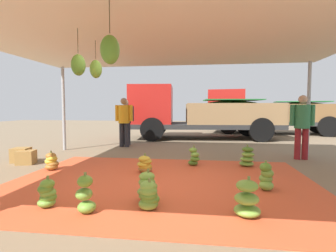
{
  "coord_description": "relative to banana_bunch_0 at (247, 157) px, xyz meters",
  "views": [
    {
      "loc": [
        0.79,
        -4.77,
        1.4
      ],
      "look_at": [
        -0.12,
        1.8,
        0.94
      ],
      "focal_mm": 27.91,
      "sensor_mm": 36.0,
      "label": 1
    }
  ],
  "objects": [
    {
      "name": "banana_bunch_9",
      "position": [
        -4.42,
        -0.96,
        -0.03
      ],
      "size": [
        0.38,
        0.38,
        0.43
      ],
      "color": "#996628",
      "rests_on": "tarp_orange"
    },
    {
      "name": "crate_1",
      "position": [
        -5.71,
        -0.25,
        -0.04
      ],
      "size": [
        0.46,
        0.45,
        0.37
      ],
      "primitive_type": "cube",
      "rotation": [
        0.0,
        0.0,
        0.17
      ],
      "color": "olive",
      "rests_on": "ground"
    },
    {
      "name": "ground_plane",
      "position": [
        -1.82,
        1.43,
        -0.23
      ],
      "size": [
        40.0,
        40.0,
        0.0
      ],
      "primitive_type": "plane",
      "color": "#7F6B51"
    },
    {
      "name": "banana_bunch_6",
      "position": [
        -1.86,
        -2.59,
        -0.01
      ],
      "size": [
        0.4,
        0.41,
        0.49
      ],
      "color": "#6B9E38",
      "rests_on": "tarp_orange"
    },
    {
      "name": "tarp_orange",
      "position": [
        -1.82,
        -1.57,
        -0.22
      ],
      "size": [
        5.73,
        4.33,
        0.01
      ],
      "primitive_type": "cube",
      "color": "#D1512D",
      "rests_on": "ground"
    },
    {
      "name": "banana_bunch_3",
      "position": [
        -3.21,
        -3.01,
        -0.03
      ],
      "size": [
        0.29,
        0.3,
        0.44
      ],
      "color": "#6B9E38",
      "rests_on": "tarp_orange"
    },
    {
      "name": "tent_canopy",
      "position": [
        -1.84,
        -1.66,
        2.48
      ],
      "size": [
        8.0,
        7.0,
        2.8
      ],
      "color": "#9EA0A5",
      "rests_on": "ground"
    },
    {
      "name": "banana_bunch_5",
      "position": [
        -0.48,
        -2.98,
        -0.0
      ],
      "size": [
        0.43,
        0.43,
        0.52
      ],
      "color": "#75A83D",
      "rests_on": "tarp_orange"
    },
    {
      "name": "banana_bunch_7",
      "position": [
        -2.58,
        -3.15,
        0.02
      ],
      "size": [
        0.35,
        0.33,
        0.55
      ],
      "color": "#6B9E38",
      "rests_on": "tarp_orange"
    },
    {
      "name": "banana_bunch_1",
      "position": [
        -1.77,
        -2.9,
        -0.03
      ],
      "size": [
        0.35,
        0.35,
        0.43
      ],
      "color": "#6B9E38",
      "rests_on": "tarp_orange"
    },
    {
      "name": "worker_2",
      "position": [
        -3.95,
        3.17,
        0.77
      ],
      "size": [
        0.63,
        0.38,
        1.71
      ],
      "color": "#26262D",
      "rests_on": "ground"
    },
    {
      "name": "worker_1",
      "position": [
        1.6,
        1.13,
        0.79
      ],
      "size": [
        0.64,
        0.39,
        1.74
      ],
      "color": "maroon",
      "rests_on": "ground"
    },
    {
      "name": "crate_0",
      "position": [
        -5.42,
        -0.44,
        -0.06
      ],
      "size": [
        0.48,
        0.46,
        0.34
      ],
      "primitive_type": "cube",
      "rotation": [
        0.0,
        0.0,
        0.25
      ],
      "color": "olive",
      "rests_on": "ground"
    },
    {
      "name": "banana_bunch_0",
      "position": [
        0.0,
        0.0,
        0.0
      ],
      "size": [
        0.43,
        0.45,
        0.53
      ],
      "color": "#6B9E38",
      "rests_on": "tarp_orange"
    },
    {
      "name": "banana_bunch_10",
      "position": [
        -1.26,
        -0.09,
        -0.01
      ],
      "size": [
        0.34,
        0.34,
        0.49
      ],
      "color": "#477523",
      "rests_on": "tarp_orange"
    },
    {
      "name": "banana_bunch_2",
      "position": [
        0.02,
        -1.81,
        0.0
      ],
      "size": [
        0.3,
        0.31,
        0.51
      ],
      "color": "#75A83D",
      "rests_on": "tarp_orange"
    },
    {
      "name": "cargo_truck_far",
      "position": [
        2.46,
        8.61,
        0.96
      ],
      "size": [
        7.21,
        3.21,
        2.4
      ],
      "color": "#2D2D2D",
      "rests_on": "ground"
    },
    {
      "name": "banana_bunch_8",
      "position": [
        -2.28,
        -0.91,
        -0.04
      ],
      "size": [
        0.43,
        0.43,
        0.42
      ],
      "color": "#996628",
      "rests_on": "tarp_orange"
    },
    {
      "name": "worker_0",
      "position": [
        -3.87,
        2.69,
        0.8
      ],
      "size": [
        0.64,
        0.39,
        1.76
      ],
      "color": "#26262D",
      "rests_on": "ground"
    },
    {
      "name": "cargo_truck_main",
      "position": [
        -1.31,
        5.67,
        0.97
      ],
      "size": [
        6.83,
        3.02,
        2.4
      ],
      "color": "#2D2D2D",
      "rests_on": "ground"
    }
  ]
}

